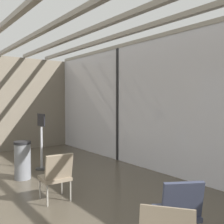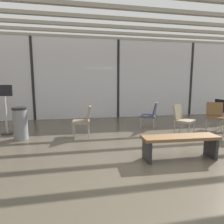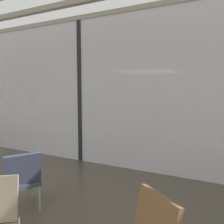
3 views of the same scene
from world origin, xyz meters
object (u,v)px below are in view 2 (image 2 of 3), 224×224
(lounge_chair_5, at_px, (84,119))
(trash_bin, at_px, (20,123))
(lounge_chair_4, at_px, (182,117))
(waiting_bench, at_px, (180,141))
(parked_airplane, at_px, (83,77))
(info_sign, at_px, (6,111))
(lounge_chair_0, at_px, (151,113))
(lounge_chair_3, at_px, (214,114))
(lounge_chair_2, at_px, (223,109))

(lounge_chair_5, xyz_separation_m, trash_bin, (-1.69, -0.05, -0.06))
(lounge_chair_4, distance_m, lounge_chair_5, 2.85)
(lounge_chair_4, distance_m, waiting_bench, 2.08)
(parked_airplane, distance_m, lounge_chair_4, 9.06)
(parked_airplane, relative_size, info_sign, 8.78)
(waiting_bench, bearing_deg, info_sign, 148.10)
(lounge_chair_0, relative_size, waiting_bench, 0.57)
(lounge_chair_3, bearing_deg, lounge_chair_5, -143.80)
(lounge_chair_0, relative_size, lounge_chair_4, 1.00)
(trash_bin, bearing_deg, lounge_chair_0, 8.52)
(lounge_chair_2, distance_m, lounge_chair_4, 3.00)
(lounge_chair_3, xyz_separation_m, info_sign, (-6.43, 0.62, 0.18))
(lounge_chair_3, bearing_deg, lounge_chair_0, -159.20)
(waiting_bench, bearing_deg, parked_airplane, 100.12)
(lounge_chair_5, relative_size, trash_bin, 1.01)
(lounge_chair_4, height_order, info_sign, info_sign)
(lounge_chair_5, bearing_deg, lounge_chair_2, 106.00)
(parked_airplane, relative_size, lounge_chair_2, 14.52)
(lounge_chair_4, bearing_deg, info_sign, 131.71)
(lounge_chair_5, bearing_deg, trash_bin, -83.73)
(lounge_chair_2, height_order, lounge_chair_3, same)
(lounge_chair_0, xyz_separation_m, lounge_chair_5, (-2.24, -0.54, 0.00))
(lounge_chair_2, xyz_separation_m, trash_bin, (-7.14, -1.14, -0.06))
(parked_airplane, bearing_deg, lounge_chair_4, -74.21)
(parked_airplane, distance_m, waiting_bench, 10.58)
(lounge_chair_2, relative_size, waiting_bench, 0.57)
(lounge_chair_4, relative_size, trash_bin, 1.01)
(info_sign, bearing_deg, trash_bin, -50.66)
(info_sign, bearing_deg, lounge_chair_5, -15.58)
(lounge_chair_3, height_order, info_sign, info_sign)
(trash_bin, bearing_deg, lounge_chair_2, 9.05)
(lounge_chair_0, height_order, lounge_chair_2, same)
(parked_airplane, height_order, lounge_chair_0, parked_airplane)
(parked_airplane, xyz_separation_m, lounge_chair_4, (2.44, -8.61, -1.40))
(lounge_chair_0, xyz_separation_m, info_sign, (-4.47, 0.08, 0.18))
(lounge_chair_4, bearing_deg, parked_airplane, 68.43)
(waiting_bench, height_order, trash_bin, trash_bin)
(waiting_bench, distance_m, info_sign, 4.84)
(lounge_chair_4, bearing_deg, lounge_chair_3, -22.73)
(waiting_bench, relative_size, info_sign, 1.05)
(lounge_chair_2, relative_size, lounge_chair_3, 1.00)
(parked_airplane, height_order, lounge_chair_5, parked_airplane)
(parked_airplane, xyz_separation_m, lounge_chair_2, (5.06, -7.17, -1.40))
(lounge_chair_2, bearing_deg, lounge_chair_3, 132.55)
(lounge_chair_3, xyz_separation_m, trash_bin, (-5.89, -0.05, -0.06))
(lounge_chair_0, bearing_deg, waiting_bench, 19.26)
(lounge_chair_3, relative_size, waiting_bench, 0.57)
(lounge_chair_3, relative_size, lounge_chair_5, 1.00)
(waiting_bench, bearing_deg, trash_bin, 151.52)
(lounge_chair_3, bearing_deg, waiting_bench, -102.98)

